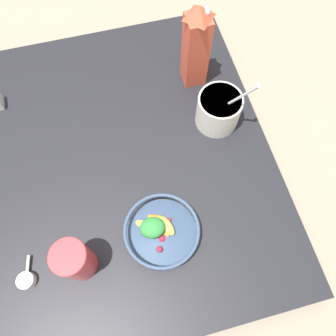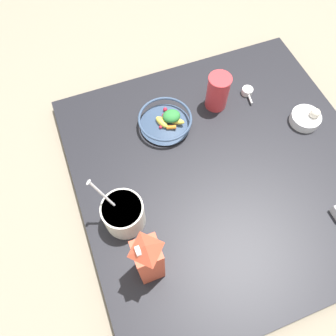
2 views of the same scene
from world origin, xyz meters
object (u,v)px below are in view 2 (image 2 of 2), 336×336
Objects in this scene: drinking_cup at (218,91)px; milk_carton at (148,259)px; garlic_bowl at (306,118)px; fruit_bowl at (166,121)px; yogurt_tub at (123,214)px.

milk_carton is at bearing -41.52° from drinking_cup.
drinking_cup is 1.32× the size of garlic_bowl.
garlic_bowl is at bearing 71.31° from fruit_bowl.
yogurt_tub is at bearing -80.04° from garlic_bowl.
fruit_bowl is 0.86× the size of yogurt_tub.
fruit_bowl is 0.41m from yogurt_tub.
drinking_cup is at bearing 138.48° from milk_carton.
drinking_cup reaches higher than garlic_bowl.
fruit_bowl is at bearing 154.45° from milk_carton.
fruit_bowl reaches higher than garlic_bowl.
milk_carton reaches higher than drinking_cup.
drinking_cup reaches higher than fruit_bowl.
milk_carton reaches higher than garlic_bowl.
fruit_bowl is 0.23m from drinking_cup.
milk_carton is at bearing -25.55° from fruit_bowl.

